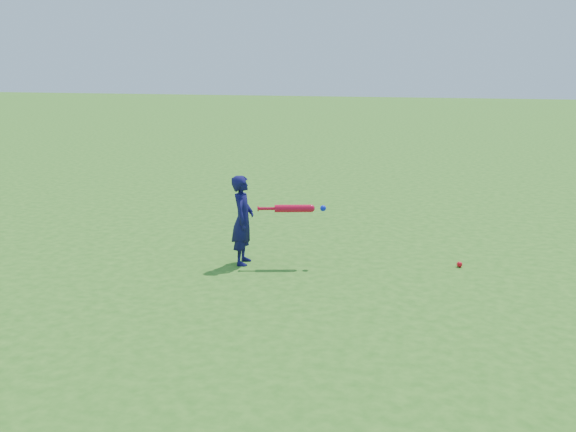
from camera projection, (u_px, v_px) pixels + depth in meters
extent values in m
plane|color=#2C6B19|center=(217.00, 265.00, 7.13)|extent=(80.00, 80.00, 0.00)
imported|color=#110E45|center=(243.00, 220.00, 7.08)|extent=(0.29, 0.40, 1.00)
sphere|color=red|center=(459.00, 264.00, 7.05)|extent=(0.06, 0.06, 0.06)
cylinder|color=red|center=(258.00, 209.00, 7.00)|extent=(0.03, 0.06, 0.06)
cylinder|color=red|center=(267.00, 209.00, 7.01)|extent=(0.19, 0.09, 0.03)
cylinder|color=red|center=(293.00, 208.00, 7.01)|extent=(0.41, 0.20, 0.09)
sphere|color=red|center=(311.00, 208.00, 7.02)|extent=(0.09, 0.09, 0.09)
sphere|color=#0C1ED5|center=(323.00, 208.00, 7.02)|extent=(0.07, 0.07, 0.07)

